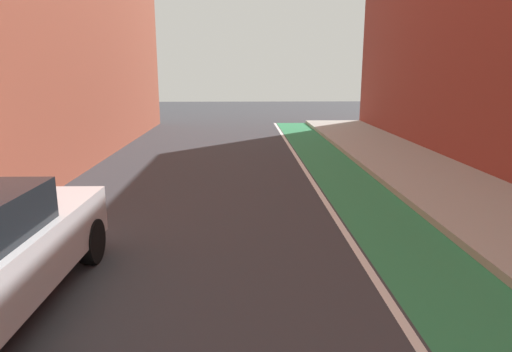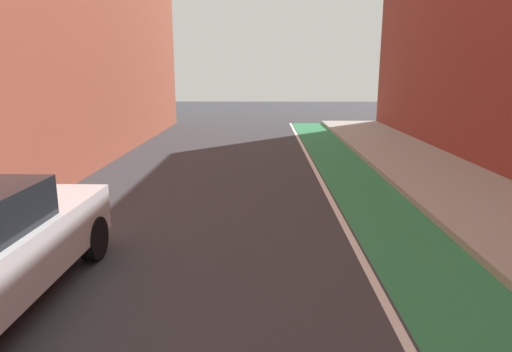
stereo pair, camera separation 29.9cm
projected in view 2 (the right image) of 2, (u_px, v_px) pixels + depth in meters
name	position (u px, v px, depth m)	size (l,w,h in m)	color
ground_plane	(220.00, 267.00, 6.55)	(73.00, 73.00, 0.00)	#38383D
bike_lane_paint	(391.00, 223.00, 8.45)	(1.60, 33.18, 0.00)	#2D8451
lane_divider_stripe	(343.00, 223.00, 8.47)	(0.12, 33.18, 0.00)	white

